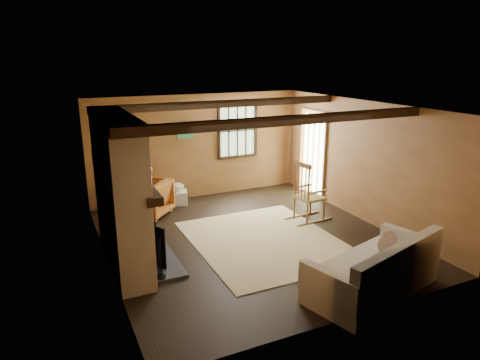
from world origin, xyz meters
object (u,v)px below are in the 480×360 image
sofa (376,273)px  armchair (148,198)px  fireplace (122,198)px  rocking_chair (308,196)px  laundry_basket (176,198)px

sofa → armchair: size_ratio=2.70×
fireplace → sofa: 3.93m
fireplace → sofa: size_ratio=1.06×
sofa → armchair: sofa is taller
rocking_chair → sofa: size_ratio=0.55×
rocking_chair → laundry_basket: size_ratio=2.47×
sofa → laundry_basket: (-1.45, 4.82, -0.15)m
rocking_chair → sofa: (-0.68, -2.75, -0.22)m
fireplace → laundry_basket: (1.56, 2.42, -0.95)m
fireplace → laundry_basket: size_ratio=4.80×
rocking_chair → sofa: 2.84m
rocking_chair → armchair: (-2.87, 1.61, -0.14)m
sofa → laundry_basket: 5.04m
armchair → laundry_basket: bearing=166.5°
armchair → fireplace: bearing=21.7°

